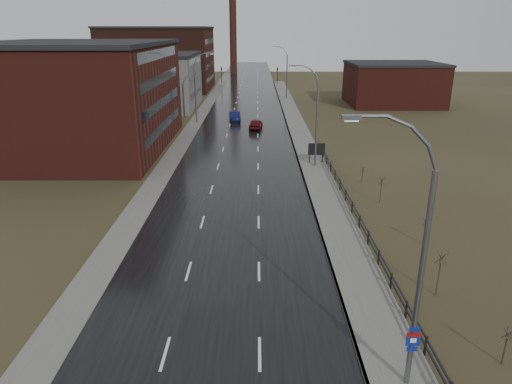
{
  "coord_description": "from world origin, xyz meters",
  "views": [
    {
      "loc": [
        2.16,
        -14.19,
        14.95
      ],
      "look_at": [
        2.09,
        19.1,
        3.0
      ],
      "focal_mm": 32.0,
      "sensor_mm": 36.0,
      "label": 1
    }
  ],
  "objects_px": {
    "streetlight_main": "(414,264)",
    "car_far": "(256,124)",
    "billboard": "(316,150)",
    "car_near": "(235,117)"
  },
  "relations": [
    {
      "from": "streetlight_main",
      "to": "car_far",
      "type": "distance_m",
      "value": 55.54
    },
    {
      "from": "car_near",
      "to": "billboard",
      "type": "bearing_deg",
      "value": -73.34
    },
    {
      "from": "billboard",
      "to": "car_far",
      "type": "bearing_deg",
      "value": 110.08
    },
    {
      "from": "car_far",
      "to": "car_near",
      "type": "bearing_deg",
      "value": -54.24
    },
    {
      "from": "streetlight_main",
      "to": "car_near",
      "type": "bearing_deg",
      "value": 99.38
    },
    {
      "from": "billboard",
      "to": "streetlight_main",
      "type": "bearing_deg",
      "value": -91.02
    },
    {
      "from": "billboard",
      "to": "car_far",
      "type": "relative_size",
      "value": 0.52
    },
    {
      "from": "car_near",
      "to": "car_far",
      "type": "distance_m",
      "value": 7.2
    },
    {
      "from": "streetlight_main",
      "to": "billboard",
      "type": "height_order",
      "value": "streetlight_main"
    },
    {
      "from": "billboard",
      "to": "car_near",
      "type": "height_order",
      "value": "billboard"
    }
  ]
}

